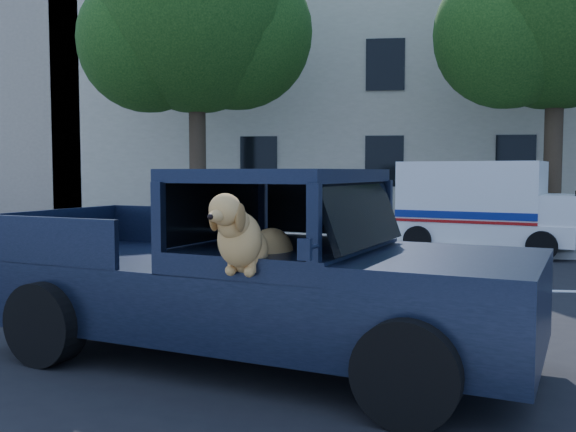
# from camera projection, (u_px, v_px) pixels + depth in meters

# --- Properties ---
(ground) EXTENTS (120.00, 120.00, 0.00)m
(ground) POSITION_uv_depth(u_px,v_px,m) (332.00, 342.00, 7.06)
(ground) COLOR black
(ground) RESTS_ON ground
(far_sidewalk) EXTENTS (60.00, 4.00, 0.15)m
(far_sidewalk) POSITION_uv_depth(u_px,v_px,m) (349.00, 243.00, 16.17)
(far_sidewalk) COLOR gray
(far_sidewalk) RESTS_ON ground
(lane_stripes) EXTENTS (21.60, 0.14, 0.01)m
(lane_stripes) POSITION_uv_depth(u_px,v_px,m) (468.00, 289.00, 10.20)
(lane_stripes) COLOR silver
(lane_stripes) RESTS_ON ground
(street_tree_left) EXTENTS (6.00, 5.20, 8.60)m
(street_tree_left) POSITION_uv_depth(u_px,v_px,m) (198.00, 24.00, 16.65)
(street_tree_left) COLOR #332619
(street_tree_left) RESTS_ON ground
(street_tree_mid) EXTENTS (6.00, 5.20, 8.60)m
(street_tree_mid) POSITION_uv_depth(u_px,v_px,m) (558.00, 14.00, 15.62)
(street_tree_mid) COLOR #332619
(street_tree_mid) RESTS_ON ground
(building_main) EXTENTS (26.00, 6.00, 9.00)m
(building_main) POSITION_uv_depth(u_px,v_px,m) (439.00, 97.00, 22.75)
(building_main) COLOR beige
(building_main) RESTS_ON ground
(pickup_truck) EXTENTS (5.69, 3.64, 1.90)m
(pickup_truck) POSITION_uv_depth(u_px,v_px,m) (249.00, 296.00, 6.38)
(pickup_truck) COLOR black
(pickup_truck) RESTS_ON ground
(mail_truck) EXTENTS (4.22, 3.06, 2.10)m
(mail_truck) POSITION_uv_depth(u_px,v_px,m) (483.00, 213.00, 14.75)
(mail_truck) COLOR silver
(mail_truck) RESTS_ON ground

